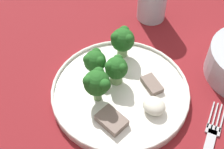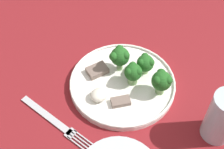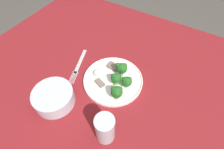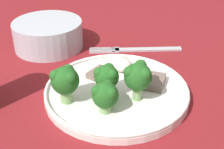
{
  "view_description": "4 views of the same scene",
  "coord_description": "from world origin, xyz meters",
  "px_view_note": "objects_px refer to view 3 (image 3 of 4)",
  "views": [
    {
      "loc": [
        0.22,
        -0.29,
        1.19
      ],
      "look_at": [
        -0.02,
        -0.03,
        0.77
      ],
      "focal_mm": 50.0,
      "sensor_mm": 36.0,
      "label": 1
    },
    {
      "loc": [
        0.27,
        0.34,
        1.32
      ],
      "look_at": [
        0.03,
        -0.04,
        0.78
      ],
      "focal_mm": 50.0,
      "sensor_mm": 36.0,
      "label": 2
    },
    {
      "loc": [
        -0.22,
        0.35,
        1.33
      ],
      "look_at": [
        0.0,
        -0.03,
        0.78
      ],
      "focal_mm": 28.0,
      "sensor_mm": 36.0,
      "label": 3
    },
    {
      "loc": [
        -0.43,
        -0.15,
        1.04
      ],
      "look_at": [
        -0.02,
        -0.03,
        0.78
      ],
      "focal_mm": 50.0,
      "sensor_mm": 36.0,
      "label": 4
    }
  ],
  "objects_px": {
    "fork": "(79,65)",
    "drinking_glass": "(105,130)",
    "dinner_plate": "(113,80)",
    "cream_bowl": "(54,98)"
  },
  "relations": [
    {
      "from": "drinking_glass",
      "to": "dinner_plate",
      "type": "bearing_deg",
      "value": -66.3
    },
    {
      "from": "cream_bowl",
      "to": "drinking_glass",
      "type": "height_order",
      "value": "drinking_glass"
    },
    {
      "from": "dinner_plate",
      "to": "cream_bowl",
      "type": "bearing_deg",
      "value": 53.83
    },
    {
      "from": "dinner_plate",
      "to": "cream_bowl",
      "type": "xyz_separation_m",
      "value": [
        0.15,
        0.2,
        0.02
      ]
    },
    {
      "from": "fork",
      "to": "cream_bowl",
      "type": "distance_m",
      "value": 0.2
    },
    {
      "from": "cream_bowl",
      "to": "fork",
      "type": "bearing_deg",
      "value": -79.21
    },
    {
      "from": "fork",
      "to": "drinking_glass",
      "type": "relative_size",
      "value": 1.65
    },
    {
      "from": "drinking_glass",
      "to": "cream_bowl",
      "type": "bearing_deg",
      "value": -3.08
    },
    {
      "from": "fork",
      "to": "dinner_plate",
      "type": "bearing_deg",
      "value": -178.53
    },
    {
      "from": "dinner_plate",
      "to": "drinking_glass",
      "type": "height_order",
      "value": "drinking_glass"
    }
  ]
}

